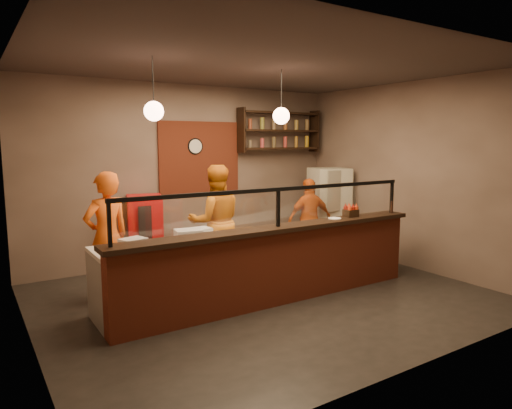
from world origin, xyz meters
TOP-DOWN VIEW (x-y plane):
  - floor at (0.00, 0.00)m, footprint 6.00×6.00m
  - ceiling at (0.00, 0.00)m, footprint 6.00×6.00m
  - wall_back at (0.00, 2.50)m, footprint 6.00×0.00m
  - wall_left at (-3.00, 0.00)m, footprint 0.00×5.00m
  - wall_right at (3.00, 0.00)m, footprint 0.00×5.00m
  - wall_front at (0.00, -2.50)m, footprint 6.00×0.00m
  - brick_patch at (0.20, 2.47)m, footprint 1.60×0.04m
  - service_counter at (0.00, -0.30)m, footprint 4.60×0.25m
  - counter_ledge at (0.00, -0.30)m, footprint 4.70×0.37m
  - worktop_cabinet at (0.00, 0.20)m, footprint 4.60×0.75m
  - worktop at (0.00, 0.20)m, footprint 4.60×0.75m
  - sneeze_guard at (0.00, -0.30)m, footprint 4.50×0.05m
  - wall_shelving at (1.90, 2.32)m, footprint 1.84×0.28m
  - wall_clock at (0.10, 2.46)m, footprint 0.30×0.04m
  - pendant_left at (-1.50, 0.20)m, footprint 0.24×0.24m
  - pendant_right at (0.40, 0.20)m, footprint 0.24×0.24m
  - cook_left at (-1.91, 1.04)m, footprint 0.74×0.58m
  - cook_mid at (-0.15, 1.21)m, footprint 1.04×0.91m
  - cook_right at (1.87, 1.30)m, footprint 0.93×0.50m
  - fridge at (2.60, 1.60)m, footprint 0.85×0.82m
  - red_cooler at (-0.99, 2.15)m, footprint 0.67×0.64m
  - pizza_dough at (-0.01, 0.09)m, footprint 0.61×0.61m
  - prep_tub_a at (-1.85, 0.09)m, footprint 0.34×0.30m
  - prep_tub_b at (-0.90, 0.24)m, footprint 0.30×0.25m
  - prep_tub_c at (-1.11, 0.12)m, footprint 0.37×0.32m
  - rolling_pin at (-0.85, 0.36)m, footprint 0.34×0.17m
  - condiment_caddy at (1.39, -0.24)m, footprint 0.21×0.16m
  - pepper_mill at (2.20, -0.33)m, footprint 0.05×0.05m
  - small_plate at (1.05, -0.26)m, footprint 0.20×0.20m

SIDE VIEW (x-z plane):
  - floor at x=0.00m, z-range 0.00..0.00m
  - worktop_cabinet at x=0.00m, z-range 0.00..0.85m
  - service_counter at x=0.00m, z-range 0.00..1.00m
  - red_cooler at x=-0.99m, z-range 0.00..1.30m
  - cook_right at x=1.87m, z-range 0.00..1.51m
  - fridge at x=2.60m, z-range 0.00..1.67m
  - worktop at x=0.00m, z-range 0.85..0.90m
  - cook_left at x=-1.91m, z-range 0.00..1.79m
  - pizza_dough at x=-0.01m, z-range 0.90..0.91m
  - cook_mid at x=-0.15m, z-range 0.00..1.82m
  - rolling_pin at x=-0.85m, z-range 0.90..0.96m
  - prep_tub_a at x=-1.85m, z-range 0.90..1.04m
  - prep_tub_b at x=-0.90m, z-range 0.90..1.04m
  - prep_tub_c at x=-1.11m, z-range 0.90..1.07m
  - counter_ledge at x=0.00m, z-range 1.00..1.06m
  - small_plate at x=1.05m, z-range 1.06..1.07m
  - condiment_caddy at x=1.39m, z-range 1.06..1.17m
  - pepper_mill at x=2.20m, z-range 1.06..1.25m
  - sneeze_guard at x=0.00m, z-range 1.11..1.63m
  - wall_back at x=0.00m, z-range -1.40..4.60m
  - wall_left at x=-3.00m, z-range -0.90..4.10m
  - wall_right at x=3.00m, z-range -0.90..4.10m
  - wall_front at x=0.00m, z-range -1.40..4.60m
  - brick_patch at x=0.20m, z-range 1.25..2.55m
  - wall_clock at x=0.10m, z-range 1.95..2.25m
  - wall_shelving at x=1.90m, z-range 1.98..2.83m
  - pendant_left at x=-1.50m, z-range 2.17..2.94m
  - pendant_right at x=0.40m, z-range 2.17..2.94m
  - ceiling at x=0.00m, z-range 3.20..3.20m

